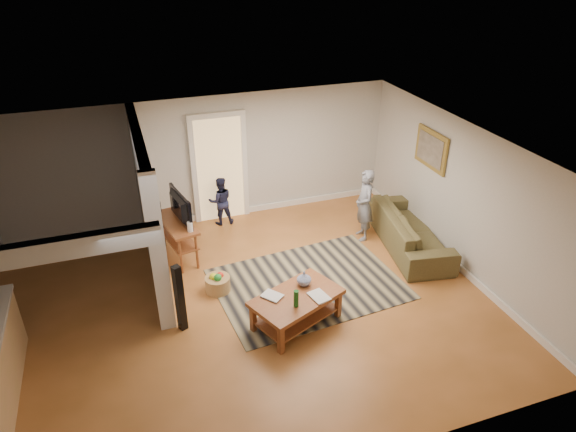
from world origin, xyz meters
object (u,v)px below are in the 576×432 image
object	(u,v)px
toy_basket	(218,283)
toddler	(222,223)
tv_console	(177,225)
speaker_right	(160,224)
speaker_left	(180,298)
coffee_table	(297,301)
sofa	(408,245)
child	(362,237)

from	to	relation	value
toy_basket	toddler	xyz separation A→B (m)	(0.55, 2.18, -0.15)
toy_basket	tv_console	bearing A→B (deg)	108.88
speaker_right	toy_basket	xyz separation A→B (m)	(0.68, -1.69, -0.31)
speaker_left	toy_basket	bearing A→B (deg)	23.22
tv_console	toddler	world-z (taller)	tv_console
coffee_table	speaker_left	distance (m)	1.68
speaker_right	toddler	world-z (taller)	speaker_right
sofa	tv_console	bearing A→B (deg)	85.86
toddler	child	bearing A→B (deg)	151.83
sofa	tv_console	world-z (taller)	tv_console
sofa	toddler	xyz separation A→B (m)	(-3.07, 1.97, 0.00)
sofa	speaker_left	xyz separation A→B (m)	(-4.30, -0.93, 0.54)
child	coffee_table	bearing A→B (deg)	-37.37
child	sofa	bearing A→B (deg)	59.95
coffee_table	child	distance (m)	2.80
speaker_left	toddler	size ratio (longest dim) A/B	1.10
coffee_table	tv_console	world-z (taller)	tv_console
speaker_left	child	xyz separation A→B (m)	(3.63, 1.48, -0.54)
coffee_table	toddler	size ratio (longest dim) A/B	1.50
speaker_left	child	size ratio (longest dim) A/B	0.79
tv_console	child	distance (m)	3.46
sofa	speaker_left	bearing A→B (deg)	111.91
sofa	speaker_right	distance (m)	4.57
sofa	child	xyz separation A→B (m)	(-0.67, 0.55, 0.00)
coffee_table	toddler	world-z (taller)	coffee_table
sofa	toddler	distance (m)	3.65
speaker_right	toy_basket	distance (m)	1.85
speaker_left	child	bearing A→B (deg)	-1.21
child	tv_console	bearing A→B (deg)	-88.36
speaker_left	speaker_right	size ratio (longest dim) A/B	1.18
speaker_right	toddler	size ratio (longest dim) A/B	0.93
toy_basket	toddler	size ratio (longest dim) A/B	0.41
speaker_right	child	size ratio (longest dim) A/B	0.67
toy_basket	toddler	distance (m)	2.26
speaker_right	toy_basket	bearing A→B (deg)	-84.12
child	toddler	size ratio (longest dim) A/B	1.40
coffee_table	speaker_right	distance (m)	3.26
sofa	child	size ratio (longest dim) A/B	1.66
coffee_table	tv_console	xyz separation A→B (m)	(-1.35, 2.35, 0.26)
speaker_right	toddler	distance (m)	1.40
tv_console	child	bearing A→B (deg)	-19.24
speaker_right	toddler	bearing A→B (deg)	5.99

